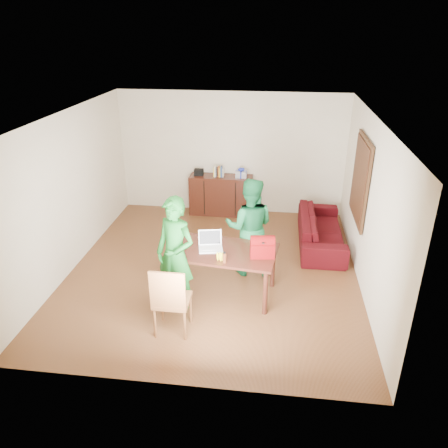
# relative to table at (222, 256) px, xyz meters

# --- Properties ---
(room) EXTENTS (5.20, 5.70, 2.90)m
(room) POSITION_rel_table_xyz_m (-0.24, 0.83, 0.62)
(room) COLOR #432210
(room) RESTS_ON ground
(table) EXTENTS (1.77, 1.13, 0.78)m
(table) POSITION_rel_table_xyz_m (0.00, 0.00, 0.00)
(table) COLOR black
(table) RESTS_ON ground
(chair) EXTENTS (0.49, 0.47, 1.07)m
(chair) POSITION_rel_table_xyz_m (-0.57, -1.03, -0.37)
(chair) COLOR brown
(chair) RESTS_ON ground
(person_near) EXTENTS (0.77, 0.66, 1.79)m
(person_near) POSITION_rel_table_xyz_m (-0.64, -0.43, 0.21)
(person_near) COLOR #155E1D
(person_near) RESTS_ON ground
(person_far) EXTENTS (0.84, 0.66, 1.72)m
(person_far) POSITION_rel_table_xyz_m (0.37, 0.73, 0.18)
(person_far) COLOR #166535
(person_far) RESTS_ON ground
(laptop) EXTENTS (0.41, 0.33, 0.26)m
(laptop) POSITION_rel_table_xyz_m (-0.18, -0.00, 0.15)
(laptop) COLOR white
(laptop) RESTS_ON table
(bananas) EXTENTS (0.15, 0.10, 0.05)m
(bananas) POSITION_rel_table_xyz_m (0.01, -0.32, 0.13)
(bananas) COLOR yellow
(bananas) RESTS_ON table
(bottle) EXTENTS (0.07, 0.07, 0.17)m
(bottle) POSITION_rel_table_xyz_m (0.08, -0.37, 0.19)
(bottle) COLOR #592814
(bottle) RESTS_ON table
(red_bag) EXTENTS (0.38, 0.25, 0.27)m
(red_bag) POSITION_rel_table_xyz_m (0.62, -0.11, 0.23)
(red_bag) COLOR maroon
(red_bag) RESTS_ON table
(sofa) EXTENTS (0.83, 2.11, 0.62)m
(sofa) POSITION_rel_table_xyz_m (1.70, 1.96, -0.38)
(sofa) COLOR #380707
(sofa) RESTS_ON ground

